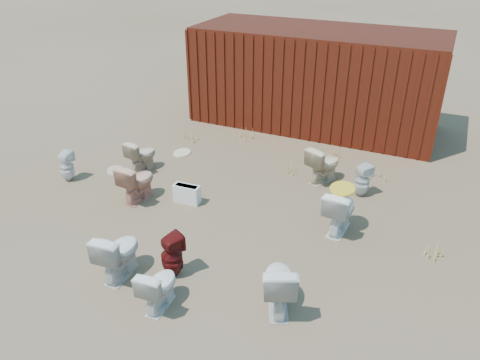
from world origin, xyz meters
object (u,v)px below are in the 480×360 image
at_px(shipping_container, 316,78).
at_px(toilet_front_pink, 137,182).
at_px(toilet_front_c, 159,287).
at_px(toilet_back_a, 66,166).
at_px(toilet_front_maroon, 172,256).
at_px(toilet_back_beige_left, 142,155).
at_px(toilet_back_e, 362,180).
at_px(toilet_front_a, 118,253).
at_px(toilet_back_beige_right, 324,164).
at_px(toilet_back_yellowlid, 340,210).
at_px(toilet_front_e, 278,284).
at_px(loose_tank, 187,194).

relative_size(shipping_container, toilet_front_pink, 7.90).
bearing_deg(toilet_front_c, toilet_back_a, -34.88).
bearing_deg(toilet_front_maroon, toilet_front_c, 133.53).
distance_m(toilet_back_beige_left, toilet_back_e, 4.50).
bearing_deg(toilet_front_a, toilet_back_e, -130.14).
distance_m(shipping_container, toilet_back_a, 6.34).
bearing_deg(toilet_front_c, toilet_back_beige_right, -106.49).
relative_size(toilet_front_a, toilet_back_beige_left, 1.15).
bearing_deg(toilet_back_beige_right, shipping_container, -43.99).
relative_size(toilet_front_c, toilet_back_yellowlid, 0.83).
xyz_separation_m(toilet_front_e, toilet_back_e, (0.38, 3.49, -0.08)).
xyz_separation_m(toilet_front_pink, loose_tank, (0.89, 0.29, -0.20)).
height_order(toilet_front_pink, toilet_back_yellowlid, toilet_back_yellowlid).
height_order(shipping_container, toilet_front_c, shipping_container).
bearing_deg(toilet_back_beige_right, toilet_front_e, 122.49).
bearing_deg(toilet_front_e, toilet_back_beige_right, -107.34).
relative_size(shipping_container, toilet_back_yellowlid, 7.48).
height_order(toilet_front_c, toilet_back_beige_left, toilet_back_beige_left).
xyz_separation_m(shipping_container, toilet_back_e, (1.93, -3.27, -0.87)).
height_order(toilet_front_pink, toilet_back_beige_left, toilet_front_pink).
relative_size(toilet_front_a, toilet_front_c, 1.19).
relative_size(toilet_front_e, toilet_back_beige_left, 1.18).
bearing_deg(shipping_container, toilet_back_beige_left, -121.08).
bearing_deg(toilet_front_e, toilet_front_c, -0.41).
relative_size(toilet_front_maroon, toilet_back_a, 1.11).
xyz_separation_m(toilet_front_a, toilet_back_beige_left, (-1.69, 2.97, -0.05)).
relative_size(toilet_front_maroon, loose_tank, 1.40).
bearing_deg(toilet_front_e, toilet_front_a, -15.89).
bearing_deg(toilet_back_beige_left, toilet_back_beige_right, -151.04).
height_order(toilet_front_a, toilet_front_maroon, toilet_front_a).
bearing_deg(toilet_front_a, toilet_front_e, -176.51).
bearing_deg(toilet_front_c, toilet_front_pink, -52.39).
height_order(toilet_front_e, toilet_back_yellowlid, toilet_front_e).
bearing_deg(toilet_front_e, loose_tank, -60.85).
relative_size(shipping_container, toilet_back_e, 9.15).
height_order(toilet_front_c, toilet_front_e, toilet_front_e).
bearing_deg(toilet_front_pink, toilet_back_a, 3.36).
bearing_deg(shipping_container, toilet_front_c, -89.29).
bearing_deg(toilet_front_a, toilet_front_c, 156.43).
distance_m(toilet_front_e, toilet_back_beige_right, 3.77).
relative_size(toilet_front_a, toilet_back_a, 1.25).
bearing_deg(toilet_front_c, toilet_back_e, -117.44).
bearing_deg(toilet_back_e, toilet_back_a, 56.03).
xyz_separation_m(toilet_back_e, loose_tank, (-2.89, -1.61, -0.15)).
xyz_separation_m(toilet_back_a, loose_tank, (2.64, 0.26, -0.14)).
height_order(shipping_container, toilet_front_e, shipping_container).
bearing_deg(toilet_front_pink, toilet_front_a, 123.09).
height_order(toilet_back_beige_left, toilet_back_e, toilet_back_beige_left).
xyz_separation_m(toilet_front_maroon, toilet_front_e, (1.64, 0.01, 0.05)).
relative_size(toilet_back_beige_right, toilet_back_e, 1.17).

